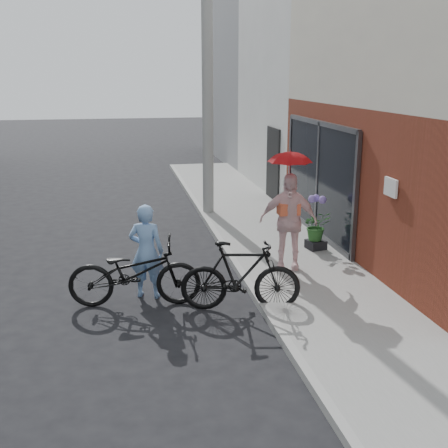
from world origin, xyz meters
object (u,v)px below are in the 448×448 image
object	(u,v)px
bike_right	(241,276)
kimono_woman	(288,221)
bike_left	(135,273)
officer	(146,251)
planter	(316,244)
utility_pole	(207,78)

from	to	relation	value
bike_right	kimono_woman	world-z (taller)	kimono_woman
bike_left	officer	bearing A→B (deg)	-27.44
officer	planter	distance (m)	3.94
utility_pole	planter	xyz separation A→B (m)	(1.64, -3.62, -3.29)
bike_right	planter	bearing A→B (deg)	-30.50
utility_pole	planter	size ratio (longest dim) A/B	20.34
bike_right	planter	xyz separation A→B (m)	(2.14, 2.45, -0.35)
kimono_woman	planter	size ratio (longest dim) A/B	5.17
officer	kimono_woman	world-z (taller)	kimono_woman
officer	bike_right	xyz separation A→B (m)	(1.40, -0.83, -0.23)
planter	kimono_woman	bearing A→B (deg)	-132.87
utility_pole	bike_right	distance (m)	6.76
bike_left	bike_right	xyz separation A→B (m)	(1.62, -0.51, 0.01)
officer	utility_pole	bearing A→B (deg)	-91.53
kimono_woman	officer	bearing A→B (deg)	-148.32
bike_right	planter	distance (m)	3.27
bike_left	planter	distance (m)	4.24
planter	bike_left	bearing A→B (deg)	-152.58
utility_pole	officer	bearing A→B (deg)	-109.93
kimono_woman	planter	xyz separation A→B (m)	(0.93, 1.00, -0.80)
utility_pole	bike_right	bearing A→B (deg)	-94.71
bike_left	kimono_woman	bearing A→B (deg)	-65.25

